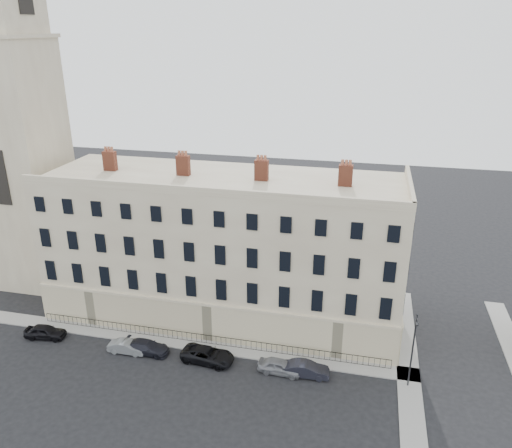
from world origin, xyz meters
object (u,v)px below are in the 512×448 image
object	(u,v)px
car_a	(45,332)
car_b	(127,347)
car_d	(208,355)
streetlamp	(413,348)
car_c	(147,347)
car_e	(280,366)
car_f	(306,369)

from	to	relation	value
car_a	car_b	distance (m)	9.05
car_a	car_d	world-z (taller)	car_d
car_a	streetlamp	world-z (taller)	streetlamp
car_c	car_e	distance (m)	12.84
car_b	car_d	size ratio (longest dim) A/B	0.74
car_f	streetlamp	xyz separation A→B (m)	(8.72, 0.48, 3.31)
car_b	car_f	world-z (taller)	car_f
car_e	streetlamp	bearing A→B (deg)	-83.63
car_d	streetlamp	world-z (taller)	streetlamp
car_d	car_e	distance (m)	6.79
car_c	streetlamp	distance (m)	24.15
car_e	car_f	world-z (taller)	same
car_e	car_b	bearing A→B (deg)	94.50
car_c	car_d	world-z (taller)	car_d
car_c	car_d	size ratio (longest dim) A/B	0.88
car_a	streetlamp	distance (m)	34.94
car_b	car_c	bearing A→B (deg)	-80.96
car_a	car_b	xyz separation A→B (m)	(9.04, -0.38, -0.09)
car_c	streetlamp	world-z (taller)	streetlamp
car_b	car_f	xyz separation A→B (m)	(17.02, 0.42, 0.07)
streetlamp	car_b	bearing A→B (deg)	177.43
car_d	car_b	bearing A→B (deg)	98.19
car_f	streetlamp	size ratio (longest dim) A/B	0.57
streetlamp	car_f	bearing A→B (deg)	178.60
car_e	car_f	bearing A→B (deg)	-84.03
car_a	car_e	distance (m)	23.71
car_b	car_d	xyz separation A→B (m)	(7.88, 0.40, 0.09)
car_b	car_d	world-z (taller)	car_d
car_e	car_f	size ratio (longest dim) A/B	0.97
car_f	streetlamp	world-z (taller)	streetlamp
car_c	car_f	xyz separation A→B (m)	(15.19, 0.07, 0.04)
car_d	streetlamp	xyz separation A→B (m)	(17.86, 0.50, 3.29)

